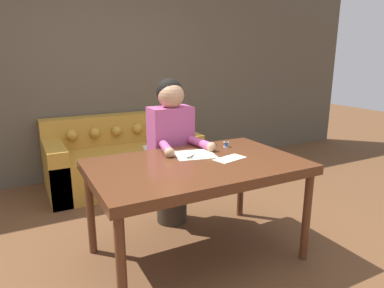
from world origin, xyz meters
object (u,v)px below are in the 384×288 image
person (171,151)px  scissors (192,157)px  couch (122,160)px  dining_table (197,171)px  thread_spool (226,144)px

person → scissors: 0.48m
couch → person: person is taller
dining_table → scissors: bearing=78.0°
person → thread_spool: person is taller
dining_table → couch: size_ratio=0.89×
couch → scissors: (0.08, -1.66, 0.47)m
scissors → thread_spool: size_ratio=4.72×
thread_spool → dining_table: bearing=-148.0°
dining_table → couch: (-0.05, 1.80, -0.40)m
couch → thread_spool: (0.48, -1.53, 0.49)m
couch → person: (0.12, -1.19, 0.39)m
couch → person: bearing=-84.2°
couch → thread_spool: thread_spool is taller
dining_table → scissors: 0.16m
person → scissors: (-0.04, -0.47, 0.07)m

